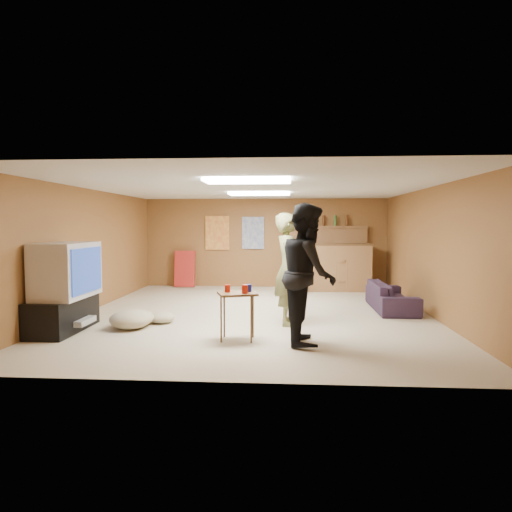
# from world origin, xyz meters

# --- Properties ---
(ground) EXTENTS (7.00, 7.00, 0.00)m
(ground) POSITION_xyz_m (0.00, 0.00, 0.00)
(ground) COLOR tan
(ground) RESTS_ON ground
(ceiling) EXTENTS (6.00, 7.00, 0.02)m
(ceiling) POSITION_xyz_m (0.00, 0.00, 2.20)
(ceiling) COLOR silver
(ceiling) RESTS_ON ground
(wall_back) EXTENTS (6.00, 0.02, 2.20)m
(wall_back) POSITION_xyz_m (0.00, 3.50, 1.10)
(wall_back) COLOR brown
(wall_back) RESTS_ON ground
(wall_front) EXTENTS (6.00, 0.02, 2.20)m
(wall_front) POSITION_xyz_m (0.00, -3.50, 1.10)
(wall_front) COLOR brown
(wall_front) RESTS_ON ground
(wall_left) EXTENTS (0.02, 7.00, 2.20)m
(wall_left) POSITION_xyz_m (-3.00, 0.00, 1.10)
(wall_left) COLOR brown
(wall_left) RESTS_ON ground
(wall_right) EXTENTS (0.02, 7.00, 2.20)m
(wall_right) POSITION_xyz_m (3.00, 0.00, 1.10)
(wall_right) COLOR brown
(wall_right) RESTS_ON ground
(tv_stand) EXTENTS (0.55, 1.30, 0.50)m
(tv_stand) POSITION_xyz_m (-2.72, -1.50, 0.25)
(tv_stand) COLOR black
(tv_stand) RESTS_ON ground
(dvd_box) EXTENTS (0.35, 0.50, 0.08)m
(dvd_box) POSITION_xyz_m (-2.50, -1.50, 0.15)
(dvd_box) COLOR #B2B2B7
(dvd_box) RESTS_ON tv_stand
(tv_body) EXTENTS (0.60, 1.10, 0.80)m
(tv_body) POSITION_xyz_m (-2.65, -1.50, 0.90)
(tv_body) COLOR #B2B2B7
(tv_body) RESTS_ON tv_stand
(tv_screen) EXTENTS (0.02, 0.95, 0.65)m
(tv_screen) POSITION_xyz_m (-2.34, -1.50, 0.90)
(tv_screen) COLOR navy
(tv_screen) RESTS_ON tv_body
(bar_counter) EXTENTS (2.00, 0.60, 1.10)m
(bar_counter) POSITION_xyz_m (1.50, 2.95, 0.55)
(bar_counter) COLOR brown
(bar_counter) RESTS_ON ground
(bar_lip) EXTENTS (2.10, 0.12, 0.05)m
(bar_lip) POSITION_xyz_m (1.50, 2.70, 1.10)
(bar_lip) COLOR #432A15
(bar_lip) RESTS_ON bar_counter
(bar_shelf) EXTENTS (2.00, 0.18, 0.05)m
(bar_shelf) POSITION_xyz_m (1.50, 3.40, 1.50)
(bar_shelf) COLOR brown
(bar_shelf) RESTS_ON bar_backing
(bar_backing) EXTENTS (2.00, 0.14, 0.60)m
(bar_backing) POSITION_xyz_m (1.50, 3.42, 1.20)
(bar_backing) COLOR brown
(bar_backing) RESTS_ON bar_counter
(poster_left) EXTENTS (0.60, 0.03, 0.85)m
(poster_left) POSITION_xyz_m (-1.20, 3.46, 1.35)
(poster_left) COLOR #BF3F26
(poster_left) RESTS_ON wall_back
(poster_right) EXTENTS (0.55, 0.03, 0.80)m
(poster_right) POSITION_xyz_m (-0.30, 3.46, 1.35)
(poster_right) COLOR #334C99
(poster_right) RESTS_ON wall_back
(folding_chair_stack) EXTENTS (0.50, 0.26, 0.91)m
(folding_chair_stack) POSITION_xyz_m (-2.00, 3.30, 0.45)
(folding_chair_stack) COLOR #B32621
(folding_chair_stack) RESTS_ON ground
(ceiling_panel_front) EXTENTS (1.20, 0.60, 0.04)m
(ceiling_panel_front) POSITION_xyz_m (0.00, -1.50, 2.17)
(ceiling_panel_front) COLOR white
(ceiling_panel_front) RESTS_ON ceiling
(ceiling_panel_back) EXTENTS (1.20, 0.60, 0.04)m
(ceiling_panel_back) POSITION_xyz_m (0.00, 1.20, 2.17)
(ceiling_panel_back) COLOR white
(ceiling_panel_back) RESTS_ON ceiling
(person_olive) EXTENTS (0.46, 0.66, 1.74)m
(person_olive) POSITION_xyz_m (0.57, -0.82, 0.87)
(person_olive) COLOR olive
(person_olive) RESTS_ON ground
(person_black) EXTENTS (0.72, 0.91, 1.84)m
(person_black) POSITION_xyz_m (0.83, -1.91, 0.92)
(person_black) COLOR black
(person_black) RESTS_ON ground
(sofa) EXTENTS (0.68, 1.71, 0.50)m
(sofa) POSITION_xyz_m (2.47, 0.54, 0.25)
(sofa) COLOR black
(sofa) RESTS_ON ground
(tray_table) EXTENTS (0.59, 0.53, 0.65)m
(tray_table) POSITION_xyz_m (-0.11, -1.83, 0.32)
(tray_table) COLOR #432A15
(tray_table) RESTS_ON ground
(cup_red_near) EXTENTS (0.09, 0.09, 0.10)m
(cup_red_near) POSITION_xyz_m (-0.25, -1.81, 0.70)
(cup_red_near) COLOR #B91E0C
(cup_red_near) RESTS_ON tray_table
(cup_red_far) EXTENTS (0.09, 0.09, 0.12)m
(cup_red_far) POSITION_xyz_m (-0.00, -1.90, 0.70)
(cup_red_far) COLOR #B91E0C
(cup_red_far) RESTS_ON tray_table
(cup_blue) EXTENTS (0.08, 0.08, 0.10)m
(cup_blue) POSITION_xyz_m (0.04, -1.74, 0.70)
(cup_blue) COLOR navy
(cup_blue) RESTS_ON tray_table
(bar_stool_left) EXTENTS (0.51, 0.51, 1.33)m
(bar_stool_left) POSITION_xyz_m (0.80, 2.53, 0.67)
(bar_stool_left) COLOR brown
(bar_stool_left) RESTS_ON ground
(bar_stool_right) EXTENTS (0.40, 0.40, 1.11)m
(bar_stool_right) POSITION_xyz_m (1.80, 2.79, 0.56)
(bar_stool_right) COLOR brown
(bar_stool_right) RESTS_ON ground
(cushion_near_tv) EXTENTS (0.66, 0.66, 0.28)m
(cushion_near_tv) POSITION_xyz_m (-1.79, -1.27, 0.14)
(cushion_near_tv) COLOR tan
(cushion_near_tv) RESTS_ON ground
(cushion_mid) EXTENTS (0.43, 0.43, 0.18)m
(cushion_mid) POSITION_xyz_m (-1.42, -0.86, 0.09)
(cushion_mid) COLOR tan
(cushion_mid) RESTS_ON ground
(cushion_far) EXTENTS (0.67, 0.67, 0.25)m
(cushion_far) POSITION_xyz_m (-1.77, -1.09, 0.12)
(cushion_far) COLOR tan
(cushion_far) RESTS_ON ground
(bottle_row) EXTENTS (1.48, 0.08, 0.26)m
(bottle_row) POSITION_xyz_m (1.30, 3.38, 1.65)
(bottle_row) COLOR #3F7233
(bottle_row) RESTS_ON bar_shelf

